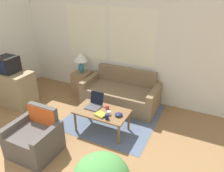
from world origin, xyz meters
TOP-DOWN VIEW (x-y plane):
  - wall_back at (-0.00, 4.14)m, footprint 5.92×0.06m
  - rug at (0.56, 3.10)m, footprint 1.88×1.89m
  - couch at (0.48, 3.69)m, footprint 1.77×0.86m
  - armchair at (-0.20, 1.54)m, footprint 0.78×0.71m
  - tv_dresser at (-1.88, 2.59)m, footprint 1.06×0.57m
  - television at (-1.88, 2.59)m, footprint 0.43×0.40m
  - side_table at (-0.71, 3.82)m, footprint 0.43×0.43m
  - table_lamp at (-0.71, 3.82)m, footprint 0.36×0.36m
  - coffee_table at (0.56, 2.57)m, footprint 1.04×0.59m
  - laptop at (0.34, 2.66)m, footprint 0.28×0.33m
  - cup_navy at (0.74, 2.51)m, footprint 0.07×0.07m
  - cup_yellow at (0.62, 2.68)m, footprint 0.08×0.08m
  - cup_white at (0.76, 2.37)m, footprint 0.07×0.07m
  - snack_bowl at (0.92, 2.55)m, footprint 0.15×0.15m
  - book_red at (0.61, 2.42)m, footprint 0.24×0.21m

SIDE VIEW (x-z plane):
  - rug at x=0.56m, z-range 0.00..0.01m
  - couch at x=0.48m, z-range -0.15..0.68m
  - armchair at x=-0.20m, z-range -0.13..0.66m
  - side_table at x=-0.71m, z-range 0.00..0.56m
  - coffee_table at x=0.56m, z-range 0.18..0.63m
  - tv_dresser at x=-1.88m, z-range 0.00..0.83m
  - book_red at x=0.61m, z-range 0.45..0.49m
  - snack_bowl at x=0.92m, z-range 0.45..0.50m
  - cup_navy at x=0.74m, z-range 0.45..0.52m
  - cup_yellow at x=0.62m, z-range 0.45..0.53m
  - cup_white at x=0.76m, z-range 0.45..0.55m
  - laptop at x=0.34m, z-range 0.38..0.64m
  - table_lamp at x=-0.71m, z-range 0.67..1.22m
  - television at x=-1.88m, z-range 0.83..1.20m
  - wall_back at x=0.00m, z-range 0.01..2.61m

